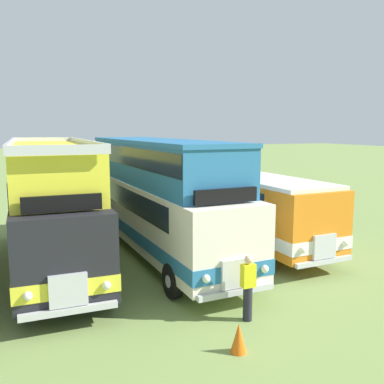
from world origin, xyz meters
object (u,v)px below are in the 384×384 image
marshal_person (248,287)px  bus_fifth_in_row (52,201)px  bus_sixth_in_row (158,192)px  cone_near_end (239,338)px  bus_seventh_in_row (245,203)px

marshal_person → bus_fifth_in_row: bearing=123.0°
bus_sixth_in_row → cone_near_end: bearing=-95.2°
cone_near_end → bus_fifth_in_row: bearing=112.6°
marshal_person → cone_near_end: bearing=-127.2°
bus_fifth_in_row → marshal_person: bus_fifth_in_row is taller
bus_fifth_in_row → cone_near_end: size_ratio=15.90×
bus_seventh_in_row → marshal_person: size_ratio=5.66×
bus_sixth_in_row → marshal_person: 6.55m
bus_fifth_in_row → bus_seventh_in_row: 7.88m
bus_fifth_in_row → bus_sixth_in_row: bus_fifth_in_row is taller
bus_fifth_in_row → cone_near_end: 8.66m
marshal_person → bus_seventh_in_row: bearing=60.7°
bus_fifth_in_row → bus_sixth_in_row: size_ratio=0.93×
bus_sixth_in_row → marshal_person: bearing=-87.4°
cone_near_end → bus_sixth_in_row: bearing=84.8°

